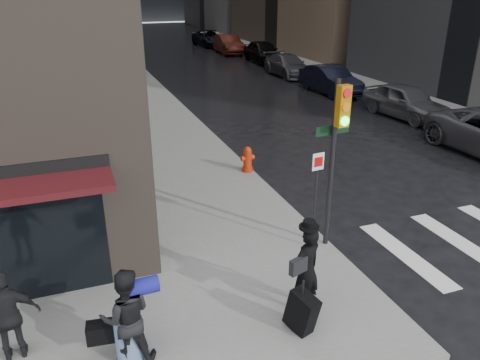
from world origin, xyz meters
The scene contains 14 objects.
ground centered at (0.00, 0.00, 0.00)m, with size 140.00×140.00×0.00m, color black.
sidewalk_left centered at (0.00, 27.00, 0.07)m, with size 4.00×50.00×0.15m, color slate.
sidewalk_right centered at (13.50, 27.00, 0.07)m, with size 3.00×50.00×0.15m, color slate.
man_overcoat centered at (0.23, -0.17, 0.94)m, with size 0.95×1.20×1.88m.
man_jeans centered at (-2.96, -0.26, 1.00)m, with size 1.20×0.75×1.70m.
man_greycoat centered at (-4.70, 0.45, 0.95)m, with size 0.97×0.46×1.61m.
traffic_light centered at (1.86, 1.80, 2.65)m, with size 0.96×0.49×3.87m.
fire_hydrant centered at (1.80, 6.79, 0.52)m, with size 0.47×0.37×0.83m.
parked_car_1 centered at (11.23, 10.92, 0.77)m, with size 1.82×4.52×1.54m, color #4C4C51.
parked_car_2 centered at (10.63, 16.66, 0.76)m, with size 1.61×4.62×1.52m, color black.
parked_car_3 centered at (10.74, 22.40, 0.69)m, with size 1.93×4.76×1.38m, color #3F3F44.
parked_car_4 centered at (11.36, 28.14, 0.84)m, with size 1.98×4.91×1.67m, color black.
parked_car_5 centered at (10.46, 33.88, 0.81)m, with size 1.72×4.92×1.62m, color #3E130C.
parked_car_6 centered at (10.56, 39.62, 0.75)m, with size 2.49×5.40×1.50m, color black.
Camera 1 is at (-3.33, -6.40, 5.82)m, focal length 35.00 mm.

